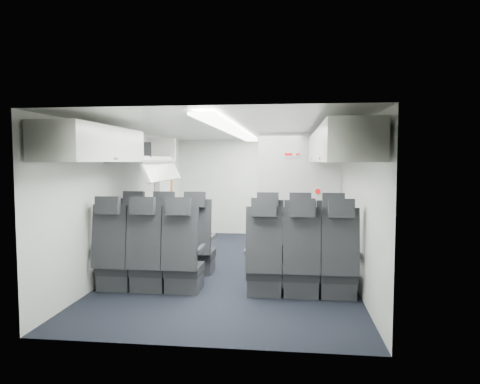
% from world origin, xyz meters
% --- Properties ---
extents(cabin_shell, '(3.41, 6.01, 2.16)m').
position_xyz_m(cabin_shell, '(0.00, 0.00, 1.12)').
color(cabin_shell, black).
rests_on(cabin_shell, ground).
extents(seat_row_front, '(3.33, 0.56, 1.24)m').
position_xyz_m(seat_row_front, '(-0.00, -0.53, 0.40)').
color(seat_row_front, black).
rests_on(seat_row_front, cabin_shell).
extents(seat_row_mid, '(3.33, 0.56, 1.24)m').
position_xyz_m(seat_row_mid, '(-0.00, -1.43, 0.40)').
color(seat_row_mid, black).
rests_on(seat_row_mid, cabin_shell).
extents(overhead_bin_left_rear, '(0.53, 1.80, 0.40)m').
position_xyz_m(overhead_bin_left_rear, '(-1.40, -2.00, 1.86)').
color(overhead_bin_left_rear, silver).
rests_on(overhead_bin_left_rear, cabin_shell).
extents(overhead_bin_left_front_open, '(0.64, 1.70, 0.72)m').
position_xyz_m(overhead_bin_left_front_open, '(-1.44, -0.25, 1.74)').
color(overhead_bin_left_front_open, '#9E9E93').
rests_on(overhead_bin_left_front_open, cabin_shell).
extents(overhead_bin_right_rear, '(0.53, 1.80, 0.40)m').
position_xyz_m(overhead_bin_right_rear, '(1.40, -2.00, 1.86)').
color(overhead_bin_right_rear, silver).
rests_on(overhead_bin_right_rear, cabin_shell).
extents(overhead_bin_right_front, '(0.53, 1.70, 0.40)m').
position_xyz_m(overhead_bin_right_front, '(1.40, -0.25, 1.86)').
color(overhead_bin_right_front, silver).
rests_on(overhead_bin_right_front, cabin_shell).
extents(bulkhead_partition, '(1.40, 0.15, 2.13)m').
position_xyz_m(bulkhead_partition, '(0.98, 0.80, 1.08)').
color(bulkhead_partition, silver).
rests_on(bulkhead_partition, cabin_shell).
extents(galley_unit, '(0.85, 0.52, 1.90)m').
position_xyz_m(galley_unit, '(0.95, 2.72, 0.95)').
color(galley_unit, '#939399').
rests_on(galley_unit, cabin_shell).
extents(boarding_door, '(0.12, 1.27, 1.86)m').
position_xyz_m(boarding_door, '(-1.64, 1.55, 0.95)').
color(boarding_door, silver).
rests_on(boarding_door, cabin_shell).
extents(flight_attendant, '(0.60, 0.75, 1.79)m').
position_xyz_m(flight_attendant, '(0.44, 1.42, 0.90)').
color(flight_attendant, black).
rests_on(flight_attendant, ground).
extents(carry_on_bag, '(0.49, 0.41, 0.25)m').
position_xyz_m(carry_on_bag, '(-1.45, -0.62, 1.82)').
color(carry_on_bag, black).
rests_on(carry_on_bag, overhead_bin_left_front_open).
extents(papers, '(0.20, 0.05, 0.14)m').
position_xyz_m(papers, '(0.63, 1.37, 1.05)').
color(papers, white).
rests_on(papers, flight_attendant).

